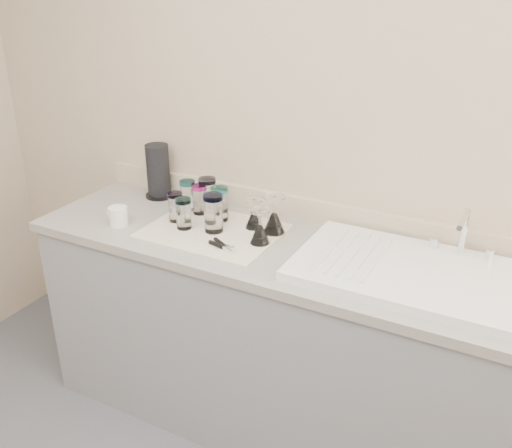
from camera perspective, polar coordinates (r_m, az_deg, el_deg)
The scene contains 16 objects.
counter_unit at distance 2.52m, azimuth 1.49°, elevation -11.19°, with size 2.06×0.62×0.90m.
sink_unit at distance 2.13m, azimuth 15.14°, elevation -4.61°, with size 0.82×0.50×0.22m.
dish_towel at distance 2.40m, azimuth -4.34°, elevation -0.70°, with size 0.55×0.42×0.01m, color white.
tumbler_teal at distance 2.58m, azimuth -6.84°, elevation 2.88°, with size 0.07×0.07×0.14m.
tumbler_cyan at distance 2.54m, azimuth -5.66°, elevation 2.49°, with size 0.07×0.07×0.13m.
tumbler_purple at distance 2.46m, azimuth -3.66°, elevation 2.02°, with size 0.08×0.08×0.15m.
tumbler_magenta at distance 2.48m, azimuth -8.04°, elevation 1.73°, with size 0.06×0.06×0.13m.
tumbler_blue at distance 2.40m, azimuth -7.25°, elevation 1.06°, with size 0.07×0.07×0.13m.
tumbler_lavender at distance 2.35m, azimuth -4.28°, elevation 1.12°, with size 0.08×0.08×0.16m.
tumbler_extra at distance 2.55m, azimuth -4.86°, elevation 2.93°, with size 0.08×0.08×0.16m.
goblet_back_left at distance 2.40m, azimuth -0.22°, elevation 0.61°, with size 0.07×0.07×0.13m.
goblet_back_right at distance 2.35m, azimuth 1.82°, elevation 0.39°, with size 0.09×0.09×0.16m.
goblet_front_right at distance 2.26m, azimuth 0.39°, elevation -0.78°, with size 0.08×0.08×0.14m.
can_opener at distance 2.24m, azimuth -3.33°, elevation -2.22°, with size 0.13×0.08×0.02m.
white_mug at distance 2.51m, azimuth -13.65°, elevation 0.78°, with size 0.12×0.09×0.08m.
paper_towel_roll at distance 2.76m, azimuth -9.75°, elevation 5.18°, with size 0.14×0.14×0.26m.
Camera 1 is at (0.90, -0.64, 1.93)m, focal length 40.00 mm.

